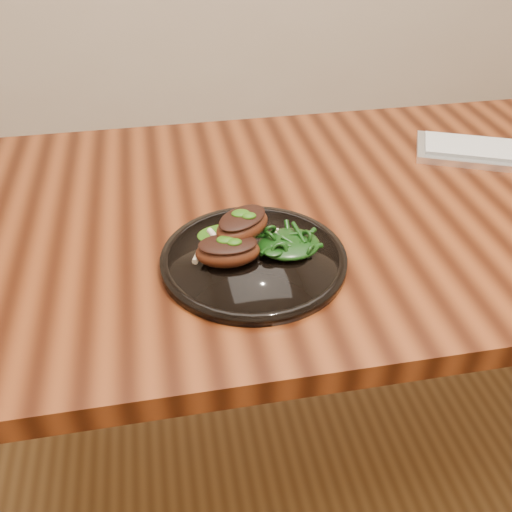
{
  "coord_description": "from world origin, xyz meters",
  "views": [
    {
      "loc": [
        -0.38,
        -0.86,
        1.29
      ],
      "look_at": [
        -0.25,
        -0.18,
        0.78
      ],
      "focal_mm": 40.0,
      "sensor_mm": 36.0,
      "label": 1
    }
  ],
  "objects_px": {
    "desk": "(365,234)",
    "lamb_chop_front": "(227,250)",
    "plate": "(254,259)",
    "greens_heap": "(289,241)"
  },
  "relations": [
    {
      "from": "desk",
      "to": "lamb_chop_front",
      "type": "xyz_separation_m",
      "value": [
        -0.29,
        -0.17,
        0.12
      ]
    },
    {
      "from": "lamb_chop_front",
      "to": "desk",
      "type": "bearing_deg",
      "value": 30.08
    },
    {
      "from": "desk",
      "to": "lamb_chop_front",
      "type": "height_order",
      "value": "lamb_chop_front"
    },
    {
      "from": "desk",
      "to": "greens_heap",
      "type": "xyz_separation_m",
      "value": [
        -0.19,
        -0.15,
        0.12
      ]
    },
    {
      "from": "plate",
      "to": "greens_heap",
      "type": "relative_size",
      "value": 2.96
    },
    {
      "from": "desk",
      "to": "greens_heap",
      "type": "height_order",
      "value": "greens_heap"
    },
    {
      "from": "plate",
      "to": "lamb_chop_front",
      "type": "distance_m",
      "value": 0.05
    },
    {
      "from": "plate",
      "to": "desk",
      "type": "bearing_deg",
      "value": 32.46
    },
    {
      "from": "plate",
      "to": "lamb_chop_front",
      "type": "height_order",
      "value": "lamb_chop_front"
    },
    {
      "from": "greens_heap",
      "to": "desk",
      "type": "bearing_deg",
      "value": 38.56
    }
  ]
}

